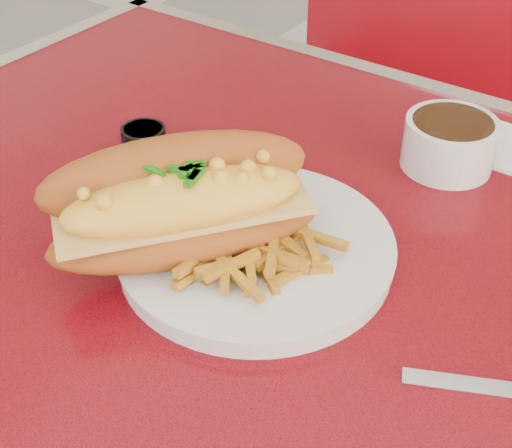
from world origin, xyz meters
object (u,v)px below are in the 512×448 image
Objects in this scene: fork at (321,266)px; sauce_cup_left at (144,137)px; dinner_plate at (256,249)px; gravy_ramekin at (449,142)px; diner_table at (308,371)px; mac_hoagie at (181,202)px; booth_bench_far at (505,230)px.

sauce_cup_left is (-0.29, 0.08, -0.00)m from fork.
gravy_ramekin is at bearing 72.26° from dinner_plate.
sauce_cup_left is at bearing 88.13° from fork.
diner_table is at bearing -98.64° from gravy_ramekin.
dinner_plate is at bearing -21.44° from sauce_cup_left.
sauce_cup_left is at bearing 168.20° from diner_table.
gravy_ramekin is (0.03, 0.23, 0.19)m from diner_table.
sauce_cup_left is at bearing 158.56° from dinner_plate.
dinner_plate is 1.15× the size of mac_hoagie.
sauce_cup_left reaches higher than dinner_plate.
dinner_plate is at bearing 108.69° from fork.
mac_hoagie is 1.67× the size of fork.
dinner_plate is 4.60× the size of sauce_cup_left.
diner_table is at bearing 33.00° from dinner_plate.
mac_hoagie is 2.14× the size of gravy_ramekin.
diner_table is at bearing 52.72° from fork.
mac_hoagie reaches higher than sauce_cup_left.
fork is at bearing -31.75° from mac_hoagie.
gravy_ramekin is (0.01, 0.25, 0.01)m from fork.
diner_table is 1.03× the size of booth_bench_far.
booth_bench_far is at bearing 31.09° from mac_hoagie.
booth_bench_far reaches higher than dinner_plate.
booth_bench_far is 9.39× the size of gravy_ramekin.
booth_bench_far is 0.98m from dinner_plate.
booth_bench_far is at bearing 86.74° from dinner_plate.
dinner_plate and fork have the same top height.
gravy_ramekin reaches higher than diner_table.
mac_hoagie reaches higher than gravy_ramekin.
dinner_plate is 2.45× the size of gravy_ramekin.
fork is 0.25m from gravy_ramekin.
diner_table is at bearing -90.00° from booth_bench_far.
mac_hoagie is (-0.10, -0.07, 0.23)m from diner_table.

